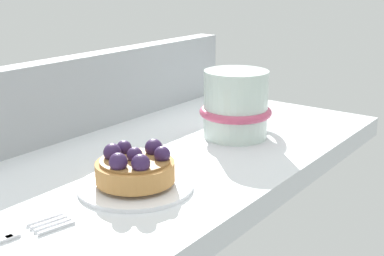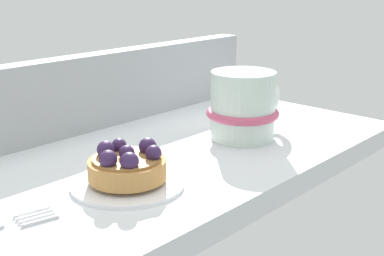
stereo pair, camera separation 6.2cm
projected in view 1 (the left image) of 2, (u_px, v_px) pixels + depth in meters
ground_plane at (143, 171)px, 62.77cm from camera, size 71.02×32.89×2.76cm
window_rail_back at (57, 100)px, 69.30cm from camera, size 69.60×3.23×10.51cm
dessert_plate at (136, 185)px, 54.29cm from camera, size 11.92×11.92×0.89cm
raspberry_tart at (135, 167)px, 53.71cm from camera, size 8.17×8.17×3.81cm
coffee_mug at (237, 105)px, 70.24cm from camera, size 13.13×9.70×9.04cm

